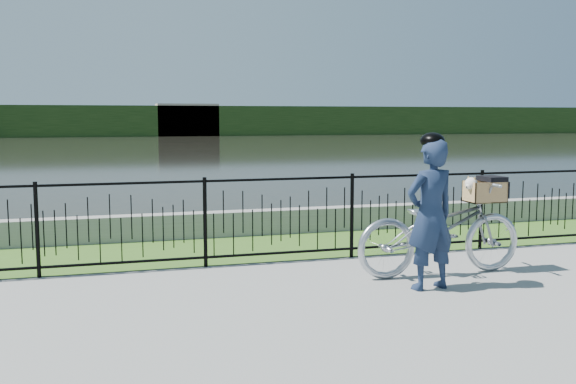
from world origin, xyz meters
name	(u,v)px	position (x,y,z in m)	size (l,w,h in m)	color
ground	(320,293)	(0.00, 0.00, 0.00)	(120.00, 120.00, 0.00)	gray
grass_strip	(263,247)	(0.00, 2.60, 0.00)	(60.00, 2.00, 0.01)	#3B651F
water	(141,149)	(0.00, 33.00, 0.00)	(120.00, 120.00, 0.00)	black
quay_wall	(248,223)	(0.00, 3.60, 0.20)	(60.00, 0.30, 0.40)	gray
fence	(281,219)	(0.00, 1.60, 0.58)	(14.00, 0.06, 1.15)	black
far_treeline	(125,121)	(0.00, 60.00, 1.50)	(120.00, 6.00, 3.00)	#27431A
far_building_right	(187,120)	(6.00, 58.50, 1.60)	(6.00, 3.00, 3.20)	#A69885
bicycle_rig	(441,228)	(1.67, 0.40, 0.57)	(2.14, 0.75, 1.20)	#AEB3BB
cyclist	(430,213)	(1.22, -0.15, 0.86)	(0.67, 0.49, 1.74)	#16233D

